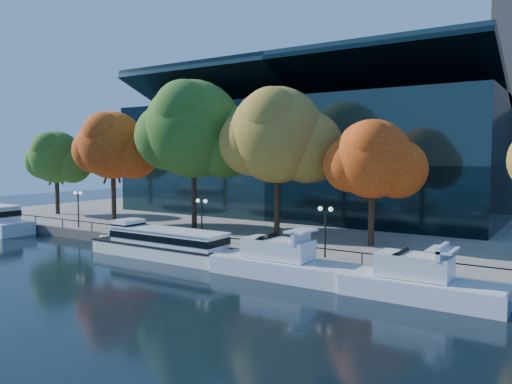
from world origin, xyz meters
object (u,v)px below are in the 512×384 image
Objects in this scene: tree_2 at (195,131)px; lamp_1 at (202,210)px; tour_boat at (160,242)px; tree_3 at (278,137)px; cruiser_near at (278,262)px; tree_0 at (57,158)px; tree_1 at (113,147)px; lamp_0 at (78,201)px; lamp_2 at (325,220)px; tree_4 at (374,161)px; cruiser_far at (414,281)px.

tree_2 reaches higher than lamp_1.
tour_boat is 15.36m from tree_3.
tree_3 is 3.67× the size of lamp_1.
cruiser_near is 1.12× the size of tree_0.
tree_2 is 4.02× the size of lamp_1.
tree_1 is 0.81× the size of tree_2.
tree_0 is at bearing 153.27° from lamp_0.
tree_3 is at bearing 140.27° from lamp_2.
tree_0 is 1.01× the size of tree_4.
tree_4 is (-6.88, 11.30, 7.41)m from cruiser_far.
tree_3 reaches higher than lamp_2.
tree_3 is 10.62m from lamp_1.
tree_3 is (-6.57, 11.01, 9.68)m from cruiser_near.
tree_2 is at bearing 10.01° from tree_1.
tree_2 is 21.15m from lamp_2.
lamp_0 is (-0.81, -4.44, -6.07)m from tree_1.
tour_boat is 15.13m from lamp_2.
lamp_2 is at bearing 13.16° from tour_boat.
cruiser_near is 3.16× the size of lamp_0.
tree_4 is 8.49m from lamp_2.
cruiser_far is at bearing -11.69° from lamp_1.
tree_2 is 4.02× the size of lamp_0.
tree_0 reaches higher than cruiser_near.
tour_boat is at bearing -119.90° from tree_3.
tree_1 reaches higher than cruiser_near.
tree_1 is 30.90m from tree_4.
tree_4 is at bearing 79.70° from lamp_2.
tour_boat is 14.81m from tree_2.
tree_2 reaches higher than lamp_2.
lamp_2 is (-1.28, -7.03, -4.58)m from tree_4.
tree_4 is at bearing 1.94° from tree_2.
cruiser_near is at bearing -20.49° from lamp_1.
tree_0 reaches higher than tour_boat.
tree_0 is 2.82× the size of lamp_2.
lamp_2 is at bearing -18.82° from tree_2.
tree_1 reaches higher than tree_4.
tree_3 is at bearing 60.45° from lamp_1.
cruiser_far is 15.16m from tree_4.
tree_3 is 23.91m from lamp_0.
tree_1 is at bearing 79.70° from lamp_0.
tour_boat is at bearing -120.62° from lamp_1.
tour_boat is 1.00× the size of tree_2.
tree_0 is 2.82× the size of lamp_1.
tour_boat is at bearing 177.45° from cruiser_near.
lamp_2 is (8.49, -7.06, -6.85)m from tree_3.
tree_3 is (-16.64, 11.33, 9.67)m from cruiser_far.
lamp_1 is (2.01, 3.39, 2.67)m from tour_boat.
tree_0 is 44.73m from tree_4.
tree_4 is (9.77, -0.03, -2.27)m from tree_3.
cruiser_near is at bearing -7.93° from lamp_0.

